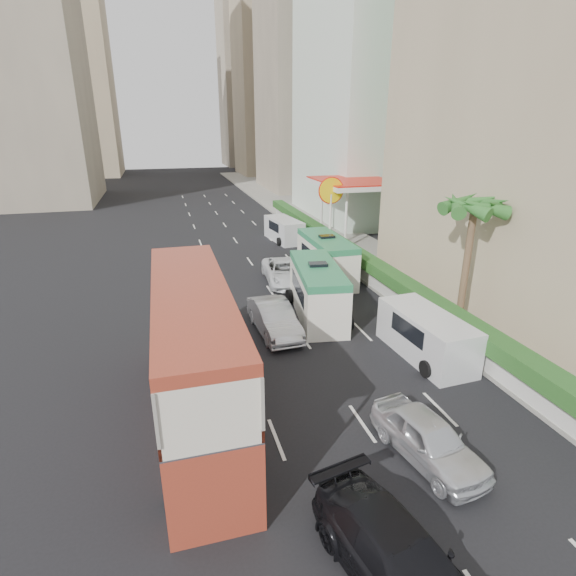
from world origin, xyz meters
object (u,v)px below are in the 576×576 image
object	(u,v)px
double_decker_bus	(195,356)
palm_tree	(466,267)
car_silver_lane_b	(426,457)
panel_van_near	(426,335)
car_silver_lane_a	(274,332)
van_asset	(284,282)
panel_van_far	(284,230)
minibus_far	(326,258)
shell_station	(354,211)
minibus_near	(317,291)

from	to	relation	value
double_decker_bus	palm_tree	xyz separation A→B (m)	(13.80, 4.00, 0.85)
car_silver_lane_b	panel_van_near	xyz separation A→B (m)	(3.63, 6.05, 1.04)
car_silver_lane_b	palm_tree	distance (m)	11.25
car_silver_lane_a	van_asset	distance (m)	7.83
panel_van_near	palm_tree	distance (m)	4.58
panel_van_far	double_decker_bus	bearing A→B (deg)	-119.39
minibus_far	shell_station	xyz separation A→B (m)	(6.11, 9.51, 1.29)
double_decker_bus	car_silver_lane_a	distance (m)	7.94
van_asset	palm_tree	size ratio (longest dim) A/B	0.85
minibus_far	car_silver_lane_b	bearing A→B (deg)	-99.16
car_silver_lane_a	palm_tree	bearing A→B (deg)	-15.86
panel_van_near	van_asset	bearing A→B (deg)	103.67
van_asset	minibus_far	world-z (taller)	minibus_far
car_silver_lane_b	shell_station	size ratio (longest dim) A/B	0.55
van_asset	panel_van_near	bearing A→B (deg)	-68.30
panel_van_far	palm_tree	bearing A→B (deg)	-86.89
double_decker_bus	van_asset	world-z (taller)	double_decker_bus
palm_tree	minibus_far	bearing A→B (deg)	112.40
car_silver_lane_a	panel_van_far	world-z (taller)	panel_van_far
panel_van_near	minibus_far	bearing A→B (deg)	89.61
double_decker_bus	minibus_far	world-z (taller)	double_decker_bus
car_silver_lane_a	palm_tree	world-z (taller)	palm_tree
minibus_far	palm_tree	bearing A→B (deg)	-67.00
car_silver_lane_b	minibus_near	size ratio (longest dim) A/B	0.66
palm_tree	shell_station	size ratio (longest dim) A/B	0.80
double_decker_bus	palm_tree	size ratio (longest dim) A/B	1.72
double_decker_bus	shell_station	world-z (taller)	shell_station
double_decker_bus	van_asset	xyz separation A→B (m)	(6.92, 13.53, -2.53)
car_silver_lane_b	van_asset	world-z (taller)	van_asset
van_asset	double_decker_bus	bearing A→B (deg)	-112.38
car_silver_lane_a	panel_van_near	bearing A→B (deg)	-37.96
minibus_far	panel_van_near	distance (m)	11.64
car_silver_lane_a	van_asset	world-z (taller)	car_silver_lane_a
double_decker_bus	car_silver_lane_b	distance (m)	8.41
car_silver_lane_b	shell_station	world-z (taller)	shell_station
panel_van_far	shell_station	world-z (taller)	shell_station
car_silver_lane_b	panel_van_far	world-z (taller)	panel_van_far
panel_van_far	shell_station	size ratio (longest dim) A/B	0.63
double_decker_bus	minibus_near	world-z (taller)	double_decker_bus
van_asset	shell_station	xyz separation A→B (m)	(9.08, 9.47, 2.75)
minibus_near	panel_van_near	xyz separation A→B (m)	(3.27, -5.78, -0.42)
car_silver_lane_a	panel_van_near	world-z (taller)	panel_van_near
car_silver_lane_a	palm_tree	xyz separation A→B (m)	(9.44, -2.13, 3.38)
panel_van_far	shell_station	bearing A→B (deg)	-23.08
shell_station	minibus_far	bearing A→B (deg)	-122.74
minibus_near	palm_tree	size ratio (longest dim) A/B	1.03
double_decker_bus	minibus_near	bearing A→B (deg)	46.69
double_decker_bus	panel_van_far	xyz separation A→B (m)	(9.93, 24.69, -1.52)
minibus_near	car_silver_lane_a	bearing A→B (deg)	-143.37
car_silver_lane_b	van_asset	distance (m)	17.71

